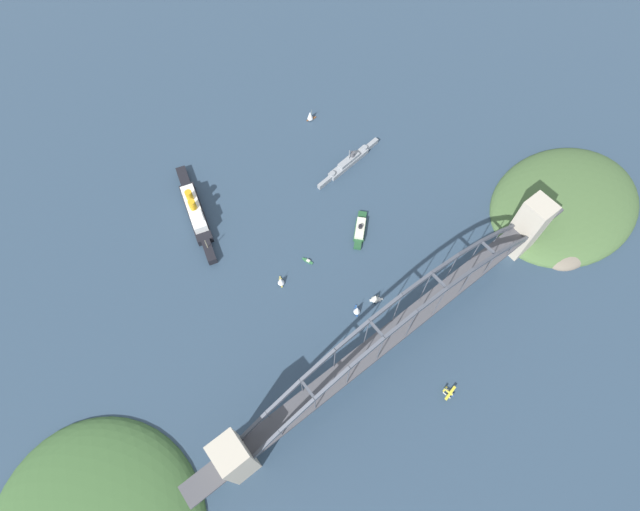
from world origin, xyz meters
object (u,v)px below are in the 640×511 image
small_boat_2 (281,281)px  small_boat_3 (310,115)px  harbor_arch_bridge (399,328)px  naval_cruiser (349,162)px  harbor_ferry_steamer (360,229)px  small_boat_0 (357,310)px  ocean_liner (195,210)px  small_boat_4 (308,261)px  small_boat_1 (375,298)px  seaplane_taxiing_near_bridge (449,393)px

small_boat_2 → small_boat_3: 160.55m
harbor_arch_bridge → naval_cruiser: (74.62, 136.49, -26.41)m
harbor_arch_bridge → harbor_ferry_steamer: harbor_arch_bridge is taller
small_boat_2 → harbor_ferry_steamer: bearing=-0.7°
harbor_arch_bridge → small_boat_2: bearing=112.1°
small_boat_0 → small_boat_2: (-28.58, 50.44, -0.50)m
ocean_liner → small_boat_4: bearing=-63.1°
harbor_arch_bridge → naval_cruiser: size_ratio=4.38×
small_boat_3 → small_boat_1: bearing=-112.6°
seaplane_taxiing_near_bridge → small_boat_3: bearing=73.1°
harbor_ferry_steamer → small_boat_1: small_boat_1 is taller
harbor_arch_bridge → naval_cruiser: bearing=61.3°
ocean_liner → small_boat_4: size_ratio=10.39×
ocean_liner → small_boat_3: 133.26m
harbor_arch_bridge → seaplane_taxiing_near_bridge: bearing=-83.1°
ocean_liner → seaplane_taxiing_near_bridge: ocean_liner is taller
small_boat_0 → harbor_arch_bridge: bearing=-81.3°
seaplane_taxiing_near_bridge → ocean_liner: bearing=104.6°
harbor_arch_bridge → small_boat_0: 40.86m
harbor_arch_bridge → small_boat_0: harbor_arch_bridge is taller
small_boat_4 → small_boat_3: bearing=51.9°
ocean_liner → small_boat_2: ocean_liner is taller
seaplane_taxiing_near_bridge → small_boat_0: small_boat_0 is taller
small_boat_0 → small_boat_3: (84.66, 164.25, 0.52)m
harbor_ferry_steamer → small_boat_0: size_ratio=2.92×
harbor_arch_bridge → small_boat_4: (-7.48, 84.84, -28.88)m
seaplane_taxiing_near_bridge → small_boat_3: (74.06, 243.18, 3.06)m
ocean_liner → small_boat_3: bearing=10.9°
ocean_liner → harbor_ferry_steamer: 127.68m
small_boat_1 → small_boat_4: small_boat_1 is taller
small_boat_3 → small_boat_4: (-87.26, -111.29, -4.31)m
small_boat_2 → small_boat_4: 26.31m
harbor_ferry_steamer → small_boat_2: small_boat_2 is taller
harbor_arch_bridge → small_boat_3: harbor_arch_bridge is taller
ocean_liner → naval_cruiser: bearing=-15.3°
seaplane_taxiing_near_bridge → small_boat_1: (5.40, 77.99, 2.27)m
harbor_ferry_steamer → seaplane_taxiing_near_bridge: (-34.29, -128.50, -0.43)m
naval_cruiser → harbor_ferry_steamer: 65.02m
ocean_liner → small_boat_2: (17.60, -88.54, -2.04)m
small_boat_1 → naval_cruiser: bearing=59.0°
harbor_arch_bridge → small_boat_4: 89.93m
small_boat_4 → seaplane_taxiing_near_bridge: bearing=-84.3°
small_boat_0 → small_boat_1: 16.03m
naval_cruiser → small_boat_2: bearing=-153.4°
seaplane_taxiing_near_bridge → small_boat_4: bearing=95.7°
seaplane_taxiing_near_bridge → small_boat_2: bearing=106.9°
small_boat_0 → naval_cruiser: bearing=52.8°
harbor_arch_bridge → small_boat_2: size_ratio=36.23×
harbor_ferry_steamer → small_boat_4: 47.64m
harbor_arch_bridge → seaplane_taxiing_near_bridge: (5.72, -47.05, -27.63)m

